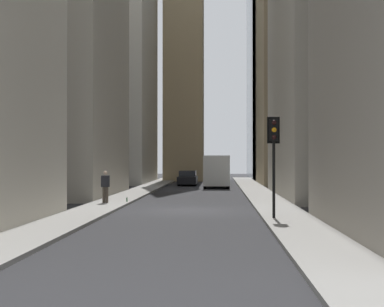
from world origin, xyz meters
The scene contains 11 objects.
ground_plane centered at (0.00, 0.00, 0.00)m, with size 135.00×135.00×0.00m, color #262628.
sidewalk_right centered at (0.00, 4.50, 0.07)m, with size 90.00×2.20×0.14m, color gray.
sidewalk_left centered at (0.00, -4.50, 0.07)m, with size 90.00×2.20×0.14m, color gray.
building_left_far centered at (30.14, -10.60, 11.34)m, with size 16.60×10.00×22.67m.
building_right_far centered at (30.79, 10.60, 14.35)m, with size 13.27×10.00×28.71m.
church_spire centered at (37.19, 2.47, 19.83)m, with size 5.02×5.02×37.93m.
delivery_truck centered at (22.38, -1.40, 1.46)m, with size 6.46×2.25×2.84m.
sedan_black centered at (25.81, 1.40, 0.66)m, with size 4.30×1.78×1.42m.
traffic_light_foreground centered at (-4.68, -3.85, 3.20)m, with size 0.43×0.52×4.16m.
pedestrian centered at (2.71, 4.65, 1.10)m, with size 0.26×0.44×1.77m.
discarded_bottle centered at (3.58, 3.60, 0.25)m, with size 0.07×0.07×0.27m.
Camera 1 is at (-27.69, -1.58, 2.57)m, focal length 52.13 mm.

